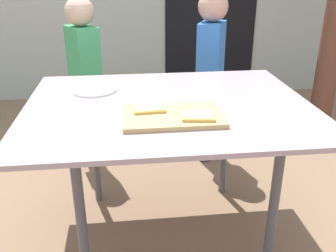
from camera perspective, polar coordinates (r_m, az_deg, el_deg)
The scene contains 8 objects.
ground_plane at distance 1.98m, azimuth 0.08°, elevation -16.17°, with size 16.00×16.00×0.00m, color #82644C.
dining_table at distance 1.65m, azimuth 0.09°, elevation 1.40°, with size 1.22×0.97×0.71m.
cutting_board at distance 1.47m, azimuth 0.67°, elevation 1.52°, with size 0.39×0.26×0.02m, color tan.
pizza_slice_far_left at distance 1.50m, azimuth -2.89°, elevation 2.67°, with size 0.13×0.10×0.01m.
pizza_slice_near_right at distance 1.43m, azimuth 4.63°, elevation 1.51°, with size 0.14×0.11×0.01m.
plate_white_left at distance 1.82m, azimuth -11.07°, elevation 5.36°, with size 0.21×0.21×0.01m, color white.
child_left at distance 2.48m, azimuth -12.46°, elevation 8.08°, with size 0.23×0.28×1.09m.
child_right at distance 2.49m, azimuth 6.43°, elevation 9.09°, with size 0.23×0.28×1.11m.
Camera 1 is at (-0.18, -1.52, 1.26)m, focal length 40.35 mm.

